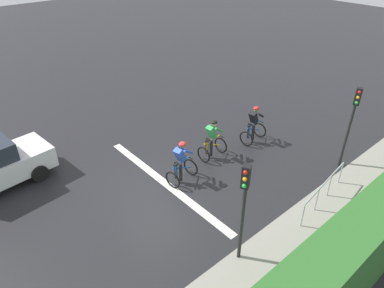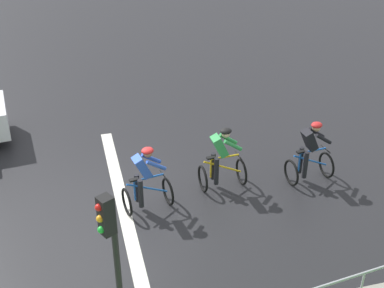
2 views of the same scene
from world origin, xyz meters
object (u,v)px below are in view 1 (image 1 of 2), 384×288
at_px(traffic_light_far_junction, 352,116).
at_px(pedestrian_railing_kerbside, 325,187).
at_px(cyclist_second, 212,141).
at_px(cyclist_mid, 181,164).
at_px(traffic_light_near_crossing, 244,201).
at_px(cyclist_lead, 253,125).

bearing_deg(traffic_light_far_junction, pedestrian_railing_kerbside, -73.56).
xyz_separation_m(cyclist_second, pedestrian_railing_kerbside, (4.54, 0.78, -0.03)).
bearing_deg(cyclist_mid, traffic_light_near_crossing, -16.08).
bearing_deg(traffic_light_near_crossing, cyclist_second, 144.43).
distance_m(cyclist_mid, traffic_light_far_junction, 6.45).
distance_m(cyclist_mid, traffic_light_near_crossing, 4.27).
bearing_deg(cyclist_second, pedestrian_railing_kerbside, 9.79).
bearing_deg(cyclist_mid, cyclist_second, 102.30).
distance_m(cyclist_second, pedestrian_railing_kerbside, 4.61).
height_order(cyclist_mid, traffic_light_far_junction, traffic_light_far_junction).
height_order(cyclist_lead, traffic_light_far_junction, traffic_light_far_junction).
distance_m(cyclist_second, traffic_light_far_junction, 5.26).
bearing_deg(traffic_light_near_crossing, traffic_light_far_junction, 94.58).
distance_m(cyclist_second, cyclist_mid, 2.00).
bearing_deg(cyclist_mid, pedestrian_railing_kerbside, 33.63).
distance_m(traffic_light_far_junction, pedestrian_railing_kerbside, 3.07).
bearing_deg(pedestrian_railing_kerbside, cyclist_second, -170.21).
relative_size(cyclist_second, cyclist_mid, 1.00).
relative_size(cyclist_lead, cyclist_second, 1.00).
relative_size(cyclist_mid, traffic_light_near_crossing, 0.50).
height_order(cyclist_lead, cyclist_mid, same).
height_order(cyclist_second, traffic_light_far_junction, traffic_light_far_junction).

